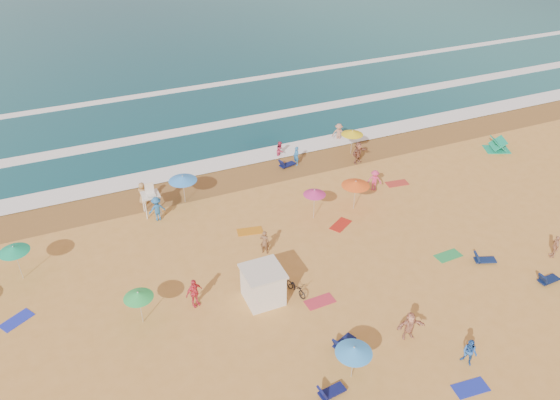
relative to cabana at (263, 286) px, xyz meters
name	(u,v)px	position (x,y,z in m)	size (l,w,h in m)	color
ground	(295,276)	(2.46, 1.06, -1.00)	(220.00, 220.00, 0.00)	gold
wet_sand	(227,179)	(2.46, 13.56, -0.99)	(220.00, 220.00, 0.00)	olive
surf_foam	(196,133)	(2.46, 22.38, -0.90)	(200.00, 18.70, 0.05)	white
cabana	(263,286)	(0.00, 0.00, 0.00)	(2.00, 2.00, 2.00)	white
cabana_roof	(263,271)	(0.00, 0.00, 1.06)	(2.20, 2.20, 0.12)	silver
bicycle	(296,288)	(1.90, -0.30, -0.56)	(0.58, 1.67, 0.88)	black
lifeguard_stand	(151,201)	(-3.87, 11.16, 0.05)	(1.20, 1.20, 2.10)	white
beach_umbrellas	(269,243)	(1.29, 2.26, 1.03)	(54.45, 23.73, 0.72)	orange
loungers	(391,288)	(7.03, -2.29, -0.83)	(47.14, 22.51, 0.34)	#0E1848
towels	(330,297)	(3.57, -1.38, -0.98)	(32.62, 19.92, 0.03)	#D1511A
beachgoers	(260,229)	(1.91, 5.32, -0.17)	(40.31, 27.41, 2.11)	tan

